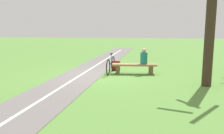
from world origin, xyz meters
name	(u,v)px	position (x,y,z in m)	size (l,w,h in m)	color
ground_plane	(103,75)	(0.00, 0.00, 0.00)	(80.00, 80.00, 0.00)	#548438
paved_path	(38,102)	(0.97, 4.00, 0.01)	(1.84, 36.00, 0.02)	#66605E
path_centre_line	(38,102)	(0.97, 4.00, 0.02)	(0.10, 32.00, 0.00)	silver
bench	(134,67)	(-1.33, -0.51, 0.32)	(2.00, 0.67, 0.45)	#937047
person_seated	(144,57)	(-1.75, -0.56, 0.75)	(0.34, 0.34, 0.70)	#1E6B66
bicycle	(111,65)	(-0.27, -0.50, 0.38)	(0.09, 1.79, 0.89)	black
backpack	(116,66)	(-0.40, -1.28, 0.22)	(0.36, 0.24, 0.45)	maroon
tree_by_path	(211,20)	(-4.01, 1.25, 2.28)	(1.44, 1.16, 5.13)	#38281E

